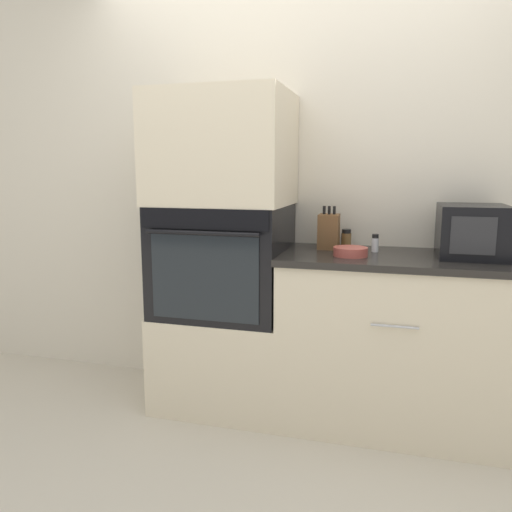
% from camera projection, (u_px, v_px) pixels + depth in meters
% --- Properties ---
extents(ground_plane, '(12.00, 12.00, 0.00)m').
position_uv_depth(ground_plane, '(273.00, 435.00, 2.61)').
color(ground_plane, beige).
extents(wall_back, '(8.00, 0.05, 2.50)m').
position_uv_depth(wall_back, '(299.00, 190.00, 3.00)').
color(wall_back, beige).
rests_on(wall_back, ground_plane).
extents(oven_cabinet_base, '(0.74, 0.60, 0.55)m').
position_uv_depth(oven_cabinet_base, '(224.00, 357.00, 2.95)').
color(oven_cabinet_base, beige).
rests_on(oven_cabinet_base, ground_plane).
extents(wall_oven, '(0.71, 0.64, 0.62)m').
position_uv_depth(wall_oven, '(223.00, 259.00, 2.84)').
color(wall_oven, black).
rests_on(wall_oven, oven_cabinet_base).
extents(oven_cabinet_upper, '(0.74, 0.60, 0.61)m').
position_uv_depth(oven_cabinet_upper, '(222.00, 149.00, 2.74)').
color(oven_cabinet_upper, beige).
rests_on(oven_cabinet_upper, wall_oven).
extents(counter_unit, '(1.19, 0.63, 0.93)m').
position_uv_depth(counter_unit, '(393.00, 341.00, 2.66)').
color(counter_unit, beige).
rests_on(counter_unit, ground_plane).
extents(microwave, '(0.33, 0.38, 0.26)m').
position_uv_depth(microwave, '(472.00, 231.00, 2.52)').
color(microwave, black).
rests_on(microwave, counter_unit).
extents(knife_block, '(0.11, 0.12, 0.24)m').
position_uv_depth(knife_block, '(329.00, 231.00, 2.78)').
color(knife_block, brown).
rests_on(knife_block, counter_unit).
extents(bowl, '(0.18, 0.18, 0.05)m').
position_uv_depth(bowl, '(351.00, 252.00, 2.56)').
color(bowl, '#B24C42').
rests_on(bowl, counter_unit).
extents(condiment_jar_near, '(0.06, 0.06, 0.10)m').
position_uv_depth(condiment_jar_near, '(346.00, 238.00, 2.86)').
color(condiment_jar_near, brown).
rests_on(condiment_jar_near, counter_unit).
extents(condiment_jar_mid, '(0.04, 0.04, 0.10)m').
position_uv_depth(condiment_jar_mid, '(375.00, 243.00, 2.69)').
color(condiment_jar_mid, silver).
rests_on(condiment_jar_mid, counter_unit).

